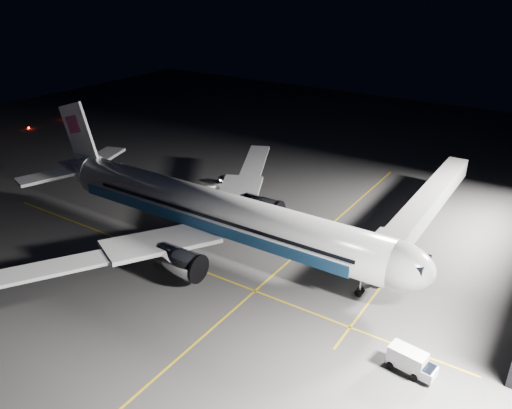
{
  "coord_description": "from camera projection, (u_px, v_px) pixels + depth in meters",
  "views": [
    {
      "loc": [
        36.88,
        -46.5,
        33.8
      ],
      "look_at": [
        3.97,
        3.37,
        6.0
      ],
      "focal_mm": 35.0,
      "sensor_mm": 36.0,
      "label": 1
    }
  ],
  "objects": [
    {
      "name": "safety_cone_c",
      "position": [
        235.0,
        197.0,
        81.93
      ],
      "size": [
        0.43,
        0.43,
        0.65
      ],
      "primitive_type": "cone",
      "color": "#FF680A",
      "rests_on": "ground"
    },
    {
      "name": "ground",
      "position": [
        218.0,
        246.0,
        67.86
      ],
      "size": [
        200.0,
        200.0,
        0.0
      ],
      "primitive_type": "plane",
      "color": "#4C4C4F",
      "rests_on": "ground"
    },
    {
      "name": "guide_line_side",
      "position": [
        400.0,
        261.0,
        64.44
      ],
      "size": [
        0.25,
        40.0,
        0.01
      ],
      "primitive_type": "cube",
      "color": "gold",
      "rests_on": "ground"
    },
    {
      "name": "jet_bridge",
      "position": [
        424.0,
        207.0,
        68.61
      ],
      "size": [
        3.6,
        34.4,
        6.3
      ],
      "color": "#B2B2B7",
      "rests_on": "ground"
    },
    {
      "name": "guide_line_main",
      "position": [
        281.0,
        268.0,
        62.86
      ],
      "size": [
        0.25,
        80.0,
        0.01
      ],
      "primitive_type": "cube",
      "color": "gold",
      "rests_on": "ground"
    },
    {
      "name": "safety_cone_b",
      "position": [
        275.0,
        235.0,
        70.15
      ],
      "size": [
        0.45,
        0.45,
        0.68
      ],
      "primitive_type": "cone",
      "color": "#FF680A",
      "rests_on": "ground"
    },
    {
      "name": "service_truck",
      "position": [
        411.0,
        361.0,
        46.08
      ],
      "size": [
        4.62,
        2.4,
        2.26
      ],
      "rotation": [
        0.0,
        0.0,
        -0.13
      ],
      "color": "white",
      "rests_on": "ground"
    },
    {
      "name": "airliner",
      "position": [
        210.0,
        210.0,
        66.22
      ],
      "size": [
        61.48,
        54.22,
        16.64
      ],
      "color": "silver",
      "rests_on": "ground"
    },
    {
      "name": "safety_cone_a",
      "position": [
        305.0,
        217.0,
        75.41
      ],
      "size": [
        0.34,
        0.34,
        0.51
      ],
      "primitive_type": "cone",
      "color": "#FF680A",
      "rests_on": "ground"
    },
    {
      "name": "baggage_tug",
      "position": [
        225.0,
        180.0,
        87.82
      ],
      "size": [
        2.5,
        2.23,
        1.52
      ],
      "rotation": [
        0.0,
        0.0,
        -0.31
      ],
      "color": "black",
      "rests_on": "ground"
    },
    {
      "name": "guide_line_cross",
      "position": [
        189.0,
        266.0,
        63.32
      ],
      "size": [
        70.0,
        0.25,
        0.01
      ],
      "primitive_type": "cube",
      "color": "gold",
      "rests_on": "ground"
    }
  ]
}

